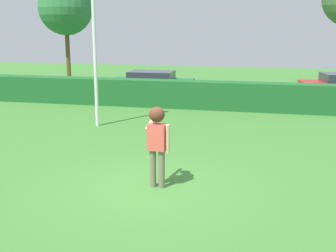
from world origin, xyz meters
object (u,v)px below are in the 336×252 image
(person, at_px, (157,137))
(willow_tree, at_px, (66,8))
(lamppost, at_px, (94,31))
(parked_car_green, at_px, (151,82))
(frisbee, at_px, (164,127))

(person, height_order, willow_tree, willow_tree)
(lamppost, height_order, parked_car_green, lamppost)
(person, distance_m, lamppost, 6.83)
(frisbee, distance_m, parked_car_green, 12.51)
(lamppost, height_order, willow_tree, willow_tree)
(parked_car_green, xyz_separation_m, willow_tree, (-6.12, 3.20, 3.82))
(lamppost, bearing_deg, willow_tree, 120.75)
(frisbee, xyz_separation_m, lamppost, (-3.67, 4.91, 2.05))
(person, xyz_separation_m, lamppost, (-3.63, 5.36, 2.16))
(frisbee, bearing_deg, willow_tree, 122.78)
(person, height_order, parked_car_green, person)
(frisbee, bearing_deg, parked_car_green, 106.93)
(person, xyz_separation_m, parked_car_green, (-3.61, 12.41, -0.45))
(willow_tree, bearing_deg, person, -58.06)
(frisbee, distance_m, lamppost, 6.46)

